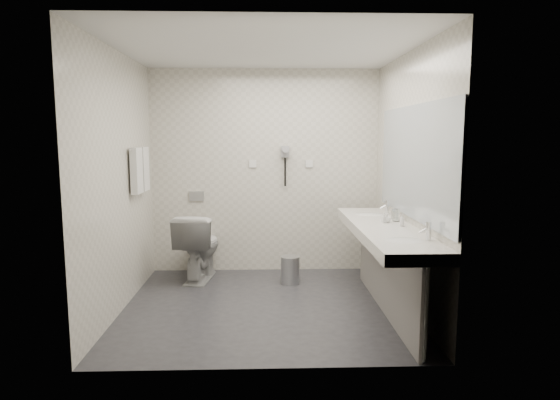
{
  "coord_description": "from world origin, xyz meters",
  "views": [
    {
      "loc": [
        -0.0,
        -4.56,
        1.68
      ],
      "look_at": [
        0.15,
        0.15,
        1.05
      ],
      "focal_mm": 30.3,
      "sensor_mm": 36.0,
      "label": 1
    }
  ],
  "objects": [
    {
      "name": "towel_far",
      "position": [
        -1.34,
        0.69,
        1.33
      ],
      "size": [
        0.07,
        0.24,
        0.48
      ],
      "primitive_type": "cube",
      "color": "silver",
      "rests_on": "towel_rail"
    },
    {
      "name": "soap_bottle_a",
      "position": [
        1.16,
        -0.06,
        0.9
      ],
      "size": [
        0.06,
        0.06,
        0.1
      ],
      "primitive_type": "imported",
      "rotation": [
        0.0,
        0.0,
        0.28
      ],
      "color": "silver",
      "rests_on": "vanity_counter"
    },
    {
      "name": "soap_bottle_b",
      "position": [
        1.19,
        -0.06,
        0.89
      ],
      "size": [
        0.1,
        0.1,
        0.09
      ],
      "primitive_type": "imported",
      "rotation": [
        0.0,
        0.0,
        -0.82
      ],
      "color": "silver",
      "rests_on": "vanity_counter"
    },
    {
      "name": "ceiling",
      "position": [
        0.0,
        0.0,
        2.5
      ],
      "size": [
        2.8,
        2.8,
        0.0
      ],
      "primitive_type": "plane",
      "rotation": [
        3.14,
        0.0,
        0.0
      ],
      "color": "silver",
      "rests_on": "wall_back"
    },
    {
      "name": "faucet_near",
      "position": [
        1.32,
        -0.85,
        0.92
      ],
      "size": [
        0.04,
        0.04,
        0.15
      ],
      "primitive_type": "cylinder",
      "color": "silver",
      "rests_on": "vanity_counter"
    },
    {
      "name": "wall_back",
      "position": [
        0.0,
        1.3,
        1.25
      ],
      "size": [
        2.8,
        0.0,
        2.8
      ],
      "primitive_type": "plane",
      "rotation": [
        1.57,
        0.0,
        0.0
      ],
      "color": "beige",
      "rests_on": "floor"
    },
    {
      "name": "dryer_cradle",
      "position": [
        0.25,
        1.27,
        1.5
      ],
      "size": [
        0.1,
        0.04,
        0.14
      ],
      "primitive_type": "cube",
      "color": "gray",
      "rests_on": "wall_back"
    },
    {
      "name": "flush_plate",
      "position": [
        -0.85,
        1.29,
        0.95
      ],
      "size": [
        0.18,
        0.02,
        0.12
      ],
      "primitive_type": "cube",
      "color": "#B2B5BA",
      "rests_on": "wall_back"
    },
    {
      "name": "faucet_far",
      "position": [
        1.32,
        0.45,
        0.92
      ],
      "size": [
        0.04,
        0.04,
        0.15
      ],
      "primitive_type": "cylinder",
      "color": "silver",
      "rests_on": "vanity_counter"
    },
    {
      "name": "vanity_counter",
      "position": [
        1.12,
        -0.2,
        0.8
      ],
      "size": [
        0.55,
        2.2,
        0.1
      ],
      "primitive_type": "cube",
      "color": "silver",
      "rests_on": "floor"
    },
    {
      "name": "pedal_bin",
      "position": [
        0.29,
        0.72,
        0.15
      ],
      "size": [
        0.26,
        0.26,
        0.3
      ],
      "primitive_type": "cylinder",
      "rotation": [
        0.0,
        0.0,
        0.25
      ],
      "color": "#B2B5BA",
      "rests_on": "floor"
    },
    {
      "name": "basin_far",
      "position": [
        1.12,
        0.45,
        0.83
      ],
      "size": [
        0.4,
        0.31,
        0.05
      ],
      "primitive_type": "ellipsoid",
      "color": "silver",
      "rests_on": "vanity_counter"
    },
    {
      "name": "vanity_post_far",
      "position": [
        1.18,
        0.84,
        0.38
      ],
      "size": [
        0.06,
        0.06,
        0.75
      ],
      "primitive_type": "cylinder",
      "color": "silver",
      "rests_on": "floor"
    },
    {
      "name": "wall_front",
      "position": [
        0.0,
        -1.3,
        1.25
      ],
      "size": [
        2.8,
        0.0,
        2.8
      ],
      "primitive_type": "plane",
      "rotation": [
        -1.57,
        0.0,
        0.0
      ],
      "color": "beige",
      "rests_on": "floor"
    },
    {
      "name": "glass_right",
      "position": [
        1.32,
        0.15,
        0.9
      ],
      "size": [
        0.07,
        0.07,
        0.1
      ],
      "primitive_type": "cylinder",
      "rotation": [
        0.0,
        0.0,
        -0.34
      ],
      "color": "silver",
      "rests_on": "vanity_counter"
    },
    {
      "name": "floor",
      "position": [
        0.0,
        0.0,
        0.0
      ],
      "size": [
        2.8,
        2.8,
        0.0
      ],
      "primitive_type": "plane",
      "color": "#2A292E",
      "rests_on": "ground"
    },
    {
      "name": "wall_right",
      "position": [
        1.4,
        0.0,
        1.25
      ],
      "size": [
        0.0,
        2.6,
        2.6
      ],
      "primitive_type": "plane",
      "rotation": [
        1.57,
        0.0,
        -1.57
      ],
      "color": "beige",
      "rests_on": "floor"
    },
    {
      "name": "towel_near",
      "position": [
        -1.34,
        0.41,
        1.33
      ],
      "size": [
        0.07,
        0.24,
        0.48
      ],
      "primitive_type": "cube",
      "color": "silver",
      "rests_on": "towel_rail"
    },
    {
      "name": "wall_left",
      "position": [
        -1.4,
        0.0,
        1.25
      ],
      "size": [
        0.0,
        2.6,
        2.6
      ],
      "primitive_type": "plane",
      "rotation": [
        1.57,
        0.0,
        1.57
      ],
      "color": "beige",
      "rests_on": "floor"
    },
    {
      "name": "dryer_cord",
      "position": [
        0.25,
        1.26,
        1.25
      ],
      "size": [
        0.02,
        0.02,
        0.35
      ],
      "primitive_type": "cylinder",
      "color": "black",
      "rests_on": "dryer_cradle"
    },
    {
      "name": "vanity_post_near",
      "position": [
        1.18,
        -1.24,
        0.38
      ],
      "size": [
        0.06,
        0.06,
        0.75
      ],
      "primitive_type": "cylinder",
      "color": "silver",
      "rests_on": "floor"
    },
    {
      "name": "basin_near",
      "position": [
        1.12,
        -0.85,
        0.83
      ],
      "size": [
        0.4,
        0.31,
        0.05
      ],
      "primitive_type": "ellipsoid",
      "color": "silver",
      "rests_on": "vanity_counter"
    },
    {
      "name": "bin_lid",
      "position": [
        0.29,
        0.72,
        0.31
      ],
      "size": [
        0.22,
        0.22,
        0.02
      ],
      "primitive_type": "cylinder",
      "color": "#B2B5BA",
      "rests_on": "pedal_bin"
    },
    {
      "name": "glass_left",
      "position": [
        1.3,
        0.02,
        0.91
      ],
      "size": [
        0.07,
        0.07,
        0.12
      ],
      "primitive_type": "cylinder",
      "rotation": [
        0.0,
        0.0,
        0.02
      ],
      "color": "silver",
      "rests_on": "vanity_counter"
    },
    {
      "name": "switch_plate_a",
      "position": [
        -0.15,
        1.29,
        1.35
      ],
      "size": [
        0.09,
        0.02,
        0.09
      ],
      "primitive_type": "cube",
      "color": "silver",
      "rests_on": "wall_back"
    },
    {
      "name": "vanity_panel",
      "position": [
        1.15,
        -0.2,
        0.38
      ],
      "size": [
        0.03,
        2.15,
        0.75
      ],
      "primitive_type": "cube",
      "color": "gray",
      "rests_on": "floor"
    },
    {
      "name": "toilet",
      "position": [
        -0.79,
        0.93,
        0.4
      ],
      "size": [
        0.54,
        0.83,
        0.79
      ],
      "primitive_type": "imported",
      "rotation": [
        0.0,
        0.0,
        3.01
      ],
      "color": "silver",
      "rests_on": "floor"
    },
    {
      "name": "dryer_barrel",
      "position": [
        0.25,
        1.2,
        1.53
      ],
      "size": [
        0.08,
        0.14,
        0.08
      ],
      "primitive_type": "cylinder",
      "rotation": [
        1.57,
        0.0,
        0.0
      ],
      "color": "gray",
      "rests_on": "dryer_cradle"
    },
    {
      "name": "switch_plate_b",
      "position": [
        0.55,
        1.29,
        1.35
      ],
      "size": [
        0.09,
        0.02,
        0.09
      ],
      "primitive_type": "cube",
      "color": "silver",
      "rests_on": "wall_back"
    },
    {
      "name": "mirror",
      "position": [
        1.39,
        -0.2,
        1.45
      ],
      "size": [
        0.02,
        2.2,
        1.05
      ],
      "primitive_type": "cube",
      "color": "#B2BCC6",
      "rests_on": "wall_right"
    },
    {
      "name": "towel_rail",
      "position": [
        -1.35,
        0.55,
        1.55
      ],
      "size": [
        0.02,
        0.62,
        0.02
      ],
      "primitive_type": "cylinder",
      "rotation": [
        1.57,
        0.0,
        0.0
      ],
      "color": "silver",
      "rests_on": "wall_left"
    },
    {
      "name": "soap_bottle_c",
      "position": [
        1.28,
        -0.25,
        0.91
      ],
      "size": [
        0.04,
        0.04,
        0.11
      ],
      "primitive_type": "imported",
      "rotation": [
        0.0,
        0.0,
        -0.01
      ],
      "color": "silver",
      "rests_on": "vanity_counter"
    }
  ]
}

